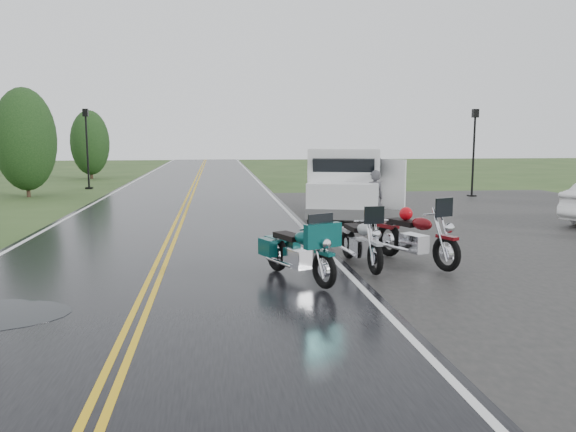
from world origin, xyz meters
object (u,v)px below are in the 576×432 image
at_px(motorcycle_teal, 324,255).
at_px(lamp_post_far_left, 87,149).
at_px(motorcycle_silver, 375,245).
at_px(person_at_van, 374,200).
at_px(motorcycle_red, 447,239).
at_px(lamp_post_far_right, 474,153).
at_px(van_white, 313,187).

distance_m(motorcycle_teal, lamp_post_far_left, 23.23).
distance_m(motorcycle_silver, lamp_post_far_left, 22.90).
distance_m(person_at_van, lamp_post_far_left, 18.64).
distance_m(motorcycle_red, person_at_van, 5.97).
bearing_deg(motorcycle_silver, motorcycle_teal, -148.75).
xyz_separation_m(motorcycle_teal, lamp_post_far_right, (9.91, 15.07, 1.36)).
bearing_deg(lamp_post_far_right, van_white, -139.65).
bearing_deg(person_at_van, van_white, -31.12).
height_order(person_at_van, lamp_post_far_right, lamp_post_far_right).
xyz_separation_m(motorcycle_red, lamp_post_far_left, (-11.31, 20.56, 1.42)).
bearing_deg(motorcycle_red, lamp_post_far_left, 96.73).
bearing_deg(lamp_post_far_right, motorcycle_red, -117.14).
relative_size(motorcycle_teal, motorcycle_silver, 1.02).
height_order(motorcycle_teal, person_at_van, person_at_van).
height_order(motorcycle_red, van_white, van_white).
bearing_deg(van_white, person_at_van, -5.52).
height_order(motorcycle_red, motorcycle_silver, motorcycle_red).
bearing_deg(lamp_post_far_left, motorcycle_red, -61.18).
distance_m(van_white, lamp_post_far_left, 17.02).
xyz_separation_m(motorcycle_teal, motorcycle_silver, (1.19, 0.88, -0.01)).
bearing_deg(motorcycle_red, lamp_post_far_right, 40.78).
bearing_deg(motorcycle_silver, motorcycle_red, -2.10).
relative_size(motorcycle_teal, van_white, 0.37).
bearing_deg(lamp_post_far_left, motorcycle_teal, -68.14).
height_order(motorcycle_red, person_at_van, person_at_van).
distance_m(motorcycle_silver, lamp_post_far_right, 16.72).
height_order(motorcycle_silver, lamp_post_far_left, lamp_post_far_left).
relative_size(motorcycle_silver, lamp_post_far_left, 0.52).
bearing_deg(motorcycle_silver, lamp_post_far_right, 53.25).
relative_size(motorcycle_silver, lamp_post_far_right, 0.55).
relative_size(motorcycle_red, lamp_post_far_left, 0.58).
bearing_deg(lamp_post_far_right, lamp_post_far_left, 160.84).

